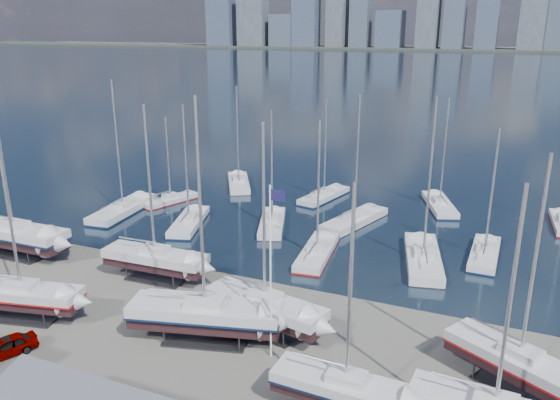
% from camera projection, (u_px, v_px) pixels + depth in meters
% --- Properties ---
extents(ground, '(1400.00, 1400.00, 0.00)m').
position_uv_depth(ground, '(220.00, 337.00, 40.96)').
color(ground, '#605E59').
rests_on(ground, ground).
extents(water, '(1400.00, 600.00, 0.40)m').
position_uv_depth(water, '(484.00, 68.00, 312.82)').
color(water, '#1A283C').
rests_on(water, ground).
extents(far_shore, '(1400.00, 80.00, 2.20)m').
position_uv_depth(far_shore, '(501.00, 50.00, 540.42)').
color(far_shore, '#2D332D').
rests_on(far_shore, ground).
extents(skyline, '(639.14, 43.80, 107.69)m').
position_uv_depth(skyline, '(497.00, 9.00, 526.41)').
color(skyline, '#475166').
rests_on(skyline, far_shore).
extents(sailboat_cradle_0, '(11.99, 3.49, 19.06)m').
position_uv_depth(sailboat_cradle_0, '(14.00, 234.00, 55.17)').
color(sailboat_cradle_0, '#2D2D33').
rests_on(sailboat_cradle_0, ground).
extents(sailboat_cradle_1, '(10.05, 4.76, 15.69)m').
position_uv_depth(sailboat_cradle_1, '(22.00, 295.00, 43.01)').
color(sailboat_cradle_1, '#2D2D33').
rests_on(sailboat_cradle_1, ground).
extents(sailboat_cradle_2, '(9.98, 3.13, 16.12)m').
position_uv_depth(sailboat_cradle_2, '(155.00, 259.00, 49.72)').
color(sailboat_cradle_2, '#2D2D33').
rests_on(sailboat_cradle_2, ground).
extents(sailboat_cradle_3, '(11.70, 5.88, 18.05)m').
position_uv_depth(sailboat_cradle_3, '(205.00, 314.00, 39.93)').
color(sailboat_cradle_3, '#2D2D33').
rests_on(sailboat_cradle_3, ground).
extents(sailboat_cradle_4, '(10.22, 4.74, 16.09)m').
position_uv_depth(sailboat_cradle_4, '(265.00, 306.00, 41.23)').
color(sailboat_cradle_4, '#2D2D33').
rests_on(sailboat_cradle_4, ground).
extents(sailboat_cradle_5, '(9.06, 2.86, 14.60)m').
position_uv_depth(sailboat_cradle_5, '(346.00, 389.00, 31.91)').
color(sailboat_cradle_5, '#2D2D33').
rests_on(sailboat_cradle_5, ground).
extents(sailboat_cradle_6, '(9.70, 7.06, 15.58)m').
position_uv_depth(sailboat_cradle_6, '(519.00, 364.00, 34.25)').
color(sailboat_cradle_6, '#2D2D33').
rests_on(sailboat_cradle_6, ground).
extents(sailboat_moored_0, '(4.32, 11.78, 17.23)m').
position_uv_depth(sailboat_moored_0, '(123.00, 211.00, 68.20)').
color(sailboat_moored_0, black).
rests_on(sailboat_moored_0, water).
extents(sailboat_moored_1, '(4.85, 8.28, 11.96)m').
position_uv_depth(sailboat_moored_1, '(171.00, 201.00, 72.25)').
color(sailboat_moored_1, black).
rests_on(sailboat_moored_1, water).
extents(sailboat_moored_2, '(7.42, 10.08, 15.13)m').
position_uv_depth(sailboat_moored_2, '(239.00, 184.00, 79.84)').
color(sailboat_moored_2, black).
rests_on(sailboat_moored_2, water).
extents(sailboat_moored_3, '(5.68, 10.30, 14.84)m').
position_uv_depth(sailboat_moored_3, '(189.00, 223.00, 63.88)').
color(sailboat_moored_3, black).
rests_on(sailboat_moored_3, water).
extents(sailboat_moored_4, '(5.72, 9.79, 14.27)m').
position_uv_depth(sailboat_moored_4, '(272.00, 224.00, 63.57)').
color(sailboat_moored_4, black).
rests_on(sailboat_moored_4, water).
extents(sailboat_moored_5, '(4.72, 9.90, 14.28)m').
position_uv_depth(sailboat_moored_5, '(324.00, 197.00, 73.83)').
color(sailboat_moored_5, black).
rests_on(sailboat_moored_5, water).
extents(sailboat_moored_6, '(3.81, 9.98, 14.55)m').
position_uv_depth(sailboat_moored_6, '(317.00, 254.00, 55.25)').
color(sailboat_moored_6, black).
rests_on(sailboat_moored_6, water).
extents(sailboat_moored_7, '(5.87, 10.97, 15.96)m').
position_uv_depth(sailboat_moored_7, '(355.00, 221.00, 64.49)').
color(sailboat_moored_7, black).
rests_on(sailboat_moored_7, water).
extents(sailboat_moored_8, '(5.97, 10.20, 14.73)m').
position_uv_depth(sailboat_moored_8, '(439.00, 206.00, 70.06)').
color(sailboat_moored_8, black).
rests_on(sailboat_moored_8, water).
extents(sailboat_moored_9, '(5.60, 11.75, 17.10)m').
position_uv_depth(sailboat_moored_9, '(423.00, 260.00, 53.73)').
color(sailboat_moored_9, black).
rests_on(sailboat_moored_9, water).
extents(sailboat_moored_10, '(2.76, 9.27, 13.79)m').
position_uv_depth(sailboat_moored_10, '(484.00, 255.00, 54.93)').
color(sailboat_moored_10, black).
rests_on(sailboat_moored_10, water).
extents(car_a, '(3.28, 4.50, 1.43)m').
position_uv_depth(car_a, '(6.00, 347.00, 38.47)').
color(car_a, gray).
rests_on(car_a, ground).
extents(car_b, '(4.50, 1.88, 1.45)m').
position_uv_depth(car_b, '(42.00, 398.00, 33.08)').
color(car_b, gray).
rests_on(car_b, ground).
extents(flagpole, '(1.11, 0.12, 12.60)m').
position_uv_depth(flagpole, '(272.00, 262.00, 36.37)').
color(flagpole, white).
rests_on(flagpole, ground).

